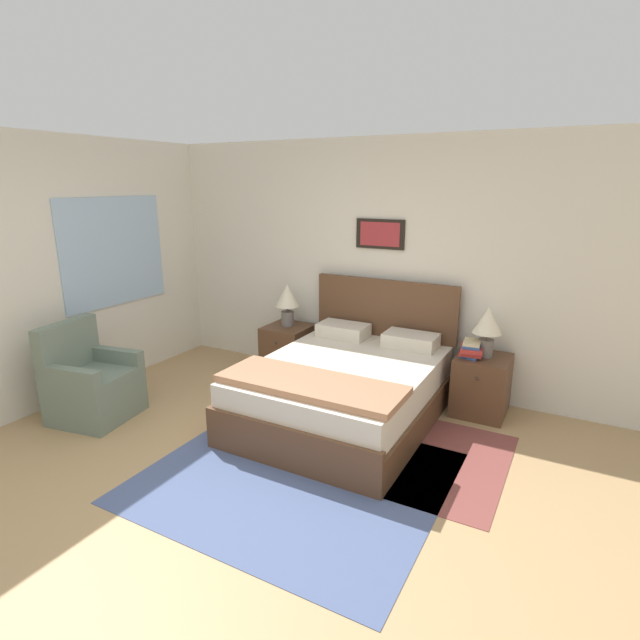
% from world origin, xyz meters
% --- Properties ---
extents(ground_plane, '(16.00, 16.00, 0.00)m').
position_xyz_m(ground_plane, '(0.00, 0.00, 0.00)').
color(ground_plane, tan).
extents(wall_back, '(7.47, 0.09, 2.60)m').
position_xyz_m(wall_back, '(0.00, 2.71, 1.30)').
color(wall_back, silver).
rests_on(wall_back, ground_plane).
extents(wall_left, '(0.08, 5.08, 2.60)m').
position_xyz_m(wall_left, '(-2.56, 1.34, 1.30)').
color(wall_left, silver).
rests_on(wall_left, ground_plane).
extents(area_rug_main, '(2.15, 1.90, 0.01)m').
position_xyz_m(area_rug_main, '(0.23, 0.58, 0.00)').
color(area_rug_main, '#47567F').
rests_on(area_rug_main, ground_plane).
extents(area_rug_bedside, '(0.78, 1.38, 0.01)m').
position_xyz_m(area_rug_bedside, '(1.25, 1.33, 0.00)').
color(area_rug_bedside, brown).
rests_on(area_rug_bedside, ground_plane).
extents(bed, '(1.56, 2.00, 1.17)m').
position_xyz_m(bed, '(0.14, 1.64, 0.31)').
color(bed, brown).
rests_on(bed, ground_plane).
extents(armchair, '(0.75, 0.76, 0.91)m').
position_xyz_m(armchair, '(-1.96, 0.54, 0.32)').
color(armchair, slate).
rests_on(armchair, ground_plane).
extents(nightstand_near_window, '(0.48, 0.53, 0.57)m').
position_xyz_m(nightstand_near_window, '(-0.94, 2.38, 0.28)').
color(nightstand_near_window, brown).
rests_on(nightstand_near_window, ground_plane).
extents(nightstand_by_door, '(0.48, 0.53, 0.57)m').
position_xyz_m(nightstand_by_door, '(1.23, 2.38, 0.28)').
color(nightstand_by_door, brown).
rests_on(nightstand_by_door, ground_plane).
extents(table_lamp_near_window, '(0.26, 0.26, 0.48)m').
position_xyz_m(table_lamp_near_window, '(-0.95, 2.40, 0.88)').
color(table_lamp_near_window, slate).
rests_on(table_lamp_near_window, nightstand_near_window).
extents(table_lamp_by_door, '(0.26, 0.26, 0.48)m').
position_xyz_m(table_lamp_by_door, '(1.23, 2.40, 0.88)').
color(table_lamp_by_door, slate).
rests_on(table_lamp_by_door, nightstand_by_door).
extents(book_thick_bottom, '(0.19, 0.23, 0.03)m').
position_xyz_m(book_thick_bottom, '(1.12, 2.33, 0.58)').
color(book_thick_bottom, '#335693').
rests_on(book_thick_bottom, nightstand_by_door).
extents(book_hardcover_middle, '(0.22, 0.25, 0.04)m').
position_xyz_m(book_hardcover_middle, '(1.12, 2.33, 0.61)').
color(book_hardcover_middle, '#B7332D').
rests_on(book_hardcover_middle, book_thick_bottom).
extents(book_novel_upper, '(0.24, 0.31, 0.04)m').
position_xyz_m(book_novel_upper, '(1.12, 2.33, 0.65)').
color(book_novel_upper, '#B7332D').
rests_on(book_novel_upper, book_hardcover_middle).
extents(book_slim_near_top, '(0.18, 0.24, 0.03)m').
position_xyz_m(book_slim_near_top, '(1.12, 2.33, 0.68)').
color(book_slim_near_top, '#335693').
rests_on(book_slim_near_top, book_novel_upper).
extents(book_paperback_top, '(0.17, 0.24, 0.03)m').
position_xyz_m(book_paperback_top, '(1.12, 2.33, 0.71)').
color(book_paperback_top, beige).
rests_on(book_paperback_top, book_slim_near_top).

